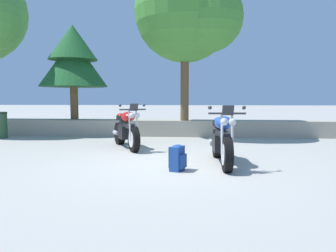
# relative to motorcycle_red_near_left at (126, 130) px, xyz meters

# --- Properties ---
(ground_plane) EXTENTS (120.00, 120.00, 0.00)m
(ground_plane) POSITION_rel_motorcycle_red_near_left_xyz_m (1.23, -1.92, -0.49)
(ground_plane) COLOR #A3A099
(stone_wall) EXTENTS (36.00, 0.80, 0.55)m
(stone_wall) POSITION_rel_motorcycle_red_near_left_xyz_m (1.23, 2.88, -0.21)
(stone_wall) COLOR #A89E89
(stone_wall) RESTS_ON ground
(motorcycle_red_near_left) EXTENTS (1.15, 1.90, 1.18)m
(motorcycle_red_near_left) POSITION_rel_motorcycle_red_near_left_xyz_m (0.00, 0.00, 0.00)
(motorcycle_red_near_left) COLOR black
(motorcycle_red_near_left) RESTS_ON ground
(motorcycle_blue_centre) EXTENTS (0.67, 2.07, 1.18)m
(motorcycle_blue_centre) POSITION_rel_motorcycle_red_near_left_xyz_m (2.33, -1.84, 0.00)
(motorcycle_blue_centre) COLOR black
(motorcycle_blue_centre) RESTS_ON ground
(rider_backpack) EXTENTS (0.32, 0.34, 0.47)m
(rider_backpack) POSITION_rel_motorcycle_red_near_left_xyz_m (1.48, -2.51, -0.24)
(rider_backpack) COLOR navy
(rider_backpack) RESTS_ON ground
(pine_tree_mid_left) EXTENTS (2.42, 2.42, 3.38)m
(pine_tree_mid_left) POSITION_rel_motorcycle_red_near_left_xyz_m (-2.60, 3.06, 2.29)
(pine_tree_mid_left) COLOR brown
(pine_tree_mid_left) RESTS_ON stone_wall
(leafy_tree_mid_right) EXTENTS (3.54, 3.37, 5.33)m
(leafy_tree_mid_right) POSITION_rel_motorcycle_red_near_left_xyz_m (1.59, 2.58, 3.62)
(leafy_tree_mid_right) COLOR brown
(leafy_tree_mid_right) RESTS_ON stone_wall
(trash_bin) EXTENTS (0.46, 0.46, 0.86)m
(trash_bin) POSITION_rel_motorcycle_red_near_left_xyz_m (-4.59, 1.70, -0.05)
(trash_bin) COLOR #335638
(trash_bin) RESTS_ON ground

